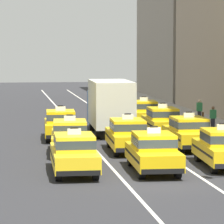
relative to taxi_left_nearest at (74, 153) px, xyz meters
name	(u,v)px	position (x,y,z in m)	size (l,w,h in m)	color
ground_plane	(163,180)	(3.36, -1.86, -0.88)	(160.00, 160.00, 0.00)	#2B2B2D
lane_stripe_left_center	(73,125)	(1.76, 18.14, -0.87)	(0.14, 80.00, 0.01)	silver
lane_stripe_center_right	(119,124)	(4.96, 18.14, -0.87)	(0.14, 80.00, 0.01)	silver
sidewalk_curb	(220,130)	(10.56, 13.14, -0.80)	(4.00, 90.00, 0.15)	#9E9993
taxi_left_nearest	(74,153)	(0.00, 0.00, 0.00)	(1.93, 4.60, 1.96)	black
taxi_left_second	(70,136)	(0.34, 5.48, 0.00)	(2.14, 4.68, 1.96)	black
taxi_left_third	(61,124)	(0.32, 10.95, 0.00)	(2.03, 4.64, 1.96)	black
taxi_center_nearest	(153,151)	(3.33, -0.12, 0.00)	(1.99, 4.63, 1.96)	black
taxi_center_second	(127,135)	(3.26, 5.60, 0.00)	(2.00, 4.63, 1.96)	black
box_truck_center_third	(109,105)	(3.50, 13.14, 0.90)	(2.47, 7.03, 3.27)	black
taxi_right_nearest	(222,147)	(6.58, 0.60, 0.00)	(2.11, 4.67, 1.96)	black
taxi_right_second	(188,132)	(6.54, 6.08, 0.00)	(1.89, 4.59, 1.96)	black
taxi_right_third	(162,121)	(6.52, 11.90, 0.00)	(1.95, 4.61, 1.96)	black
taxi_right_fourth	(144,112)	(6.53, 17.50, 0.00)	(2.08, 4.66, 1.96)	black
pedestrian_near_crosswalk	(213,119)	(9.72, 12.07, 0.03)	(0.47, 0.24, 1.53)	#23232D
pedestrian_mid_block	(200,112)	(10.05, 16.08, 0.10)	(0.47, 0.24, 1.65)	#23232D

